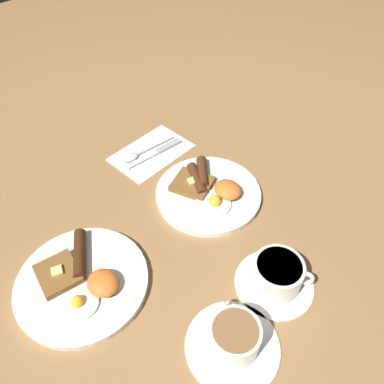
# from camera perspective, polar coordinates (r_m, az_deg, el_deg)

# --- Properties ---
(ground_plane) EXTENTS (3.00, 3.00, 0.00)m
(ground_plane) POSITION_cam_1_polar(r_m,az_deg,el_deg) (0.89, 2.48, -0.59)
(ground_plane) COLOR olive
(breakfast_plate_near) EXTENTS (0.25, 0.25, 0.04)m
(breakfast_plate_near) POSITION_cam_1_polar(r_m,az_deg,el_deg) (0.88, 2.47, 0.10)
(breakfast_plate_near) COLOR white
(breakfast_plate_near) RESTS_ON ground_plane
(breakfast_plate_far) EXTENTS (0.25, 0.25, 0.04)m
(breakfast_plate_far) POSITION_cam_1_polar(r_m,az_deg,el_deg) (0.77, -16.40, -12.90)
(breakfast_plate_far) COLOR white
(breakfast_plate_far) RESTS_ON ground_plane
(teacup_near) EXTENTS (0.15, 0.15, 0.07)m
(teacup_near) POSITION_cam_1_polar(r_m,az_deg,el_deg) (0.74, 12.79, -12.41)
(teacup_near) COLOR white
(teacup_near) RESTS_ON ground_plane
(teacup_far) EXTENTS (0.16, 0.16, 0.07)m
(teacup_far) POSITION_cam_1_polar(r_m,az_deg,el_deg) (0.67, 6.34, -21.44)
(teacup_far) COLOR white
(teacup_far) RESTS_ON ground_plane
(napkin) EXTENTS (0.15, 0.21, 0.01)m
(napkin) POSITION_cam_1_polar(r_m,az_deg,el_deg) (1.00, -6.21, 6.04)
(napkin) COLOR white
(napkin) RESTS_ON ground_plane
(knife) EXTENTS (0.03, 0.17, 0.01)m
(knife) POSITION_cam_1_polar(r_m,az_deg,el_deg) (0.99, -5.32, 6.16)
(knife) COLOR silver
(knife) RESTS_ON napkin
(spoon) EXTENTS (0.04, 0.16, 0.01)m
(spoon) POSITION_cam_1_polar(r_m,az_deg,el_deg) (0.99, -8.59, 5.66)
(spoon) COLOR silver
(spoon) RESTS_ON napkin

